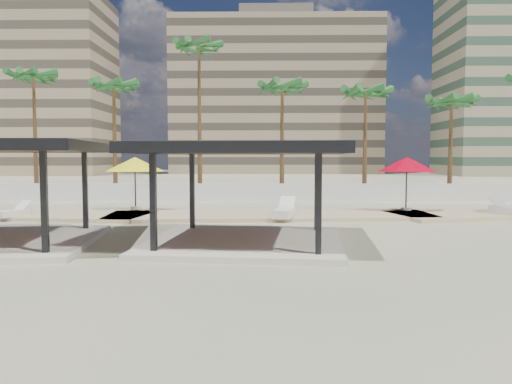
# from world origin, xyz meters

# --- Properties ---
(ground) EXTENTS (200.00, 200.00, 0.00)m
(ground) POSITION_xyz_m (0.00, 0.00, 0.00)
(ground) COLOR #CBB886
(ground) RESTS_ON ground
(promenade) EXTENTS (44.45, 7.97, 0.24)m
(promenade) POSITION_xyz_m (2.00, 7.67, 0.06)
(promenade) COLOR #C6B284
(promenade) RESTS_ON ground
(boundary_wall) EXTENTS (56.00, 0.30, 1.20)m
(boundary_wall) POSITION_xyz_m (0.00, 16.00, 0.60)
(boundary_wall) COLOR silver
(boundary_wall) RESTS_ON ground
(building_west) EXTENTS (34.00, 16.00, 32.40)m
(building_west) POSITION_xyz_m (-42.00, 68.00, 15.27)
(building_west) COLOR #937F60
(building_west) RESTS_ON ground
(building_mid) EXTENTS (38.00, 16.00, 30.40)m
(building_mid) POSITION_xyz_m (4.00, 78.00, 14.27)
(building_mid) COLOR #847259
(building_mid) RESTS_ON ground
(pavilion_central) EXTENTS (7.37, 7.37, 3.42)m
(pavilion_central) POSITION_xyz_m (1.02, -0.73, 2.04)
(pavilion_central) COLOR beige
(pavilion_central) RESTS_ON ground
(umbrella_b) EXTENTS (3.43, 3.43, 2.81)m
(umbrella_b) POSITION_xyz_m (-5.29, 9.20, 2.60)
(umbrella_b) COLOR beige
(umbrella_b) RESTS_ON promenade
(umbrella_c) EXTENTS (3.57, 3.57, 2.82)m
(umbrella_c) POSITION_xyz_m (9.20, 8.76, 2.60)
(umbrella_c) COLOR beige
(umbrella_c) RESTS_ON promenade
(lounger_a) EXTENTS (1.14, 1.94, 0.70)m
(lounger_a) POSITION_xyz_m (-10.28, 5.84, 0.35)
(lounger_a) COLOR white
(lounger_a) RESTS_ON promenade
(lounger_b) EXTENTS (1.22, 2.44, 0.88)m
(lounger_b) POSITION_xyz_m (2.64, 5.85, 0.39)
(lounger_b) COLOR white
(lounger_b) RESTS_ON promenade
(lounger_c) EXTENTS (1.36, 2.36, 0.85)m
(lounger_c) POSITION_xyz_m (13.74, 6.89, 0.39)
(lounger_c) COLOR white
(lounger_c) RESTS_ON promenade
(palm_b) EXTENTS (3.00, 3.00, 9.66)m
(palm_b) POSITION_xyz_m (-15.00, 18.70, 8.47)
(palm_b) COLOR brown
(palm_b) RESTS_ON ground
(palm_c) EXTENTS (3.00, 3.00, 8.86)m
(palm_c) POSITION_xyz_m (-9.00, 18.10, 7.73)
(palm_c) COLOR brown
(palm_c) RESTS_ON ground
(palm_d) EXTENTS (3.00, 3.00, 11.76)m
(palm_d) POSITION_xyz_m (-3.00, 18.90, 10.43)
(palm_d) COLOR brown
(palm_d) RESTS_ON ground
(palm_e) EXTENTS (3.00, 3.00, 8.76)m
(palm_e) POSITION_xyz_m (3.00, 18.40, 7.63)
(palm_e) COLOR brown
(palm_e) RESTS_ON ground
(palm_f) EXTENTS (3.00, 3.00, 8.43)m
(palm_f) POSITION_xyz_m (9.00, 18.60, 7.31)
(palm_f) COLOR brown
(palm_f) RESTS_ON ground
(palm_g) EXTENTS (3.00, 3.00, 7.73)m
(palm_g) POSITION_xyz_m (15.00, 18.20, 6.65)
(palm_g) COLOR brown
(palm_g) RESTS_ON ground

